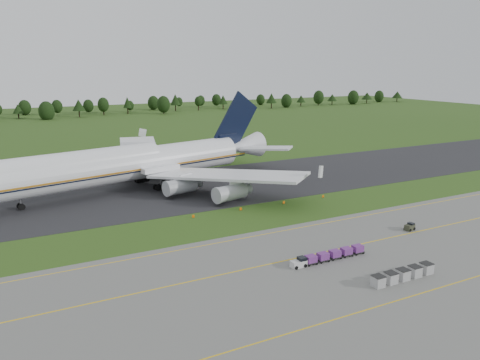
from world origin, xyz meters
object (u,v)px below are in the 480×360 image
aircraft (132,163)px  edge_markers (263,206)px  utility_cart (410,227)px  baggage_train (327,256)px  uld_row (403,274)px

aircraft → edge_markers: size_ratio=2.48×
utility_cart → edge_markers: 31.27m
baggage_train → utility_cart: size_ratio=6.38×
aircraft → uld_row: 72.98m
uld_row → edge_markers: size_ratio=0.33×
baggage_train → utility_cart: 23.14m
aircraft → uld_row: (21.73, -69.43, -5.80)m
uld_row → edge_markers: bearing=90.1°
aircraft → uld_row: bearing=-72.6°
baggage_train → uld_row: size_ratio=1.24×
baggage_train → utility_cart: bearing=10.6°
baggage_train → edge_markers: (5.42, 30.31, -0.55)m
aircraft → baggage_train: aircraft is taller
edge_markers → utility_cart: bearing=-56.4°
utility_cart → edge_markers: size_ratio=0.07×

